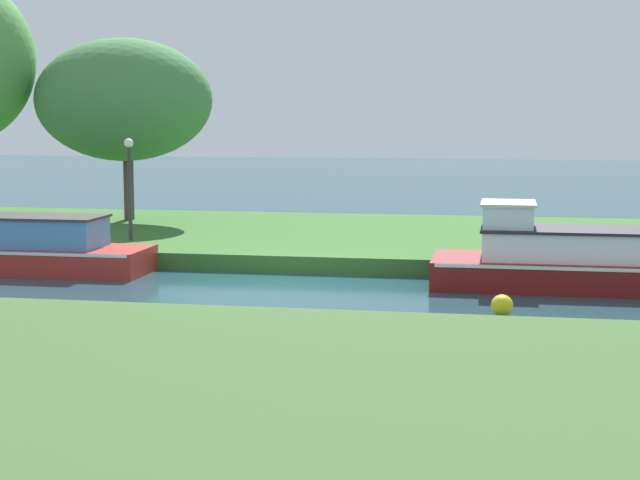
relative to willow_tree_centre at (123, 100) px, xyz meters
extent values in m
plane|color=#1D434D|center=(6.79, -8.63, -4.06)|extent=(120.00, 120.00, 0.00)
cube|color=#336328|center=(6.79, -1.63, -3.86)|extent=(72.00, 10.00, 0.40)
cube|color=#395B2B|center=(6.79, -17.63, -3.86)|extent=(72.00, 10.00, 0.40)
cube|color=#5086C5|center=(-0.20, -7.43, -3.13)|extent=(4.90, 1.39, 0.66)
cube|color=white|center=(11.49, -7.43, -2.57)|extent=(1.04, 1.41, 0.53)
cube|color=beige|center=(11.49, -7.43, -2.27)|extent=(1.14, 1.49, 0.06)
cylinder|color=brown|center=(0.00, 0.32, -2.33)|extent=(0.31, 0.31, 2.65)
ellipsoid|color=#478247|center=(0.00, 0.00, 0.01)|extent=(5.52, 3.64, 3.69)
cylinder|color=#333338|center=(1.90, -4.51, -2.46)|extent=(0.10, 0.10, 2.39)
sphere|color=white|center=(1.90, -4.51, -1.14)|extent=(0.24, 0.24, 0.24)
cylinder|color=#4E3828|center=(-0.94, -5.95, -3.32)|extent=(0.14, 0.14, 0.68)
sphere|color=yellow|center=(11.41, -10.76, -3.85)|extent=(0.41, 0.41, 0.41)
camera|label=1|loc=(11.42, -29.09, -0.35)|focal=56.65mm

